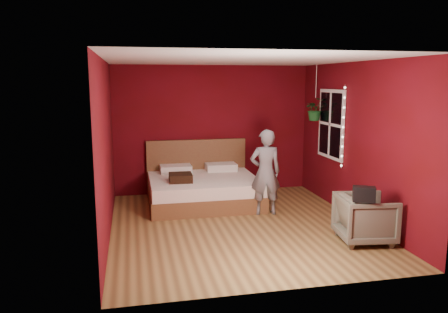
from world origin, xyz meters
TOP-DOWN VIEW (x-y plane):
  - floor at (0.00, 0.00)m, footprint 4.50×4.50m
  - room_walls at (0.00, 0.00)m, footprint 4.04×4.54m
  - window at (1.97, 0.90)m, footprint 0.05×0.97m
  - fairy_lights at (1.94, 0.37)m, footprint 0.04×0.04m
  - bed at (-0.35, 1.44)m, footprint 2.02×1.72m
  - person at (0.59, 0.50)m, footprint 0.56×0.38m
  - armchair at (1.60, -1.07)m, footprint 0.85×0.83m
  - handbag at (1.39, -1.37)m, footprint 0.32×0.25m
  - throw_pillow at (-0.80, 1.10)m, footprint 0.42×0.42m
  - hanging_plant at (1.84, 1.33)m, footprint 0.41×0.36m

SIDE VIEW (x-z plane):
  - floor at x=0.00m, z-range 0.00..0.00m
  - bed at x=-0.35m, z-range -0.27..0.85m
  - armchair at x=1.60m, z-range 0.00..0.69m
  - throw_pillow at x=-0.80m, z-range 0.51..0.65m
  - person at x=0.59m, z-range 0.00..1.48m
  - handbag at x=1.39m, z-range 0.69..0.90m
  - fairy_lights at x=1.94m, z-range 0.77..2.22m
  - window at x=1.97m, z-range 0.87..2.14m
  - room_walls at x=0.00m, z-range 0.37..2.99m
  - hanging_plant at x=1.84m, z-range 1.22..2.29m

